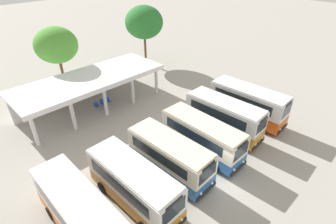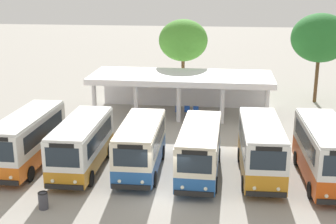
# 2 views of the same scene
# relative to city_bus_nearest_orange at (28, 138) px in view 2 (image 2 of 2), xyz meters

# --- Properties ---
(ground_plane) EXTENTS (180.00, 180.00, 0.00)m
(ground_plane) POSITION_rel_city_bus_nearest_orange_xyz_m (8.91, -3.14, -1.78)
(ground_plane) COLOR #A39E93
(city_bus_nearest_orange) EXTENTS (2.30, 7.53, 3.22)m
(city_bus_nearest_orange) POSITION_rel_city_bus_nearest_orange_xyz_m (0.00, 0.00, 0.00)
(city_bus_nearest_orange) COLOR black
(city_bus_nearest_orange) RESTS_ON ground
(city_bus_second_in_row) EXTENTS (2.41, 7.12, 3.07)m
(city_bus_second_in_row) POSITION_rel_city_bus_nearest_orange_xyz_m (3.49, -0.37, -0.08)
(city_bus_second_in_row) COLOR black
(city_bus_second_in_row) RESTS_ON ground
(city_bus_middle_cream) EXTENTS (2.43, 6.79, 3.00)m
(city_bus_middle_cream) POSITION_rel_city_bus_nearest_orange_xyz_m (6.99, -0.13, -0.11)
(city_bus_middle_cream) COLOR black
(city_bus_middle_cream) RESTS_ON ground
(city_bus_fourth_amber) EXTENTS (2.40, 7.18, 2.98)m
(city_bus_fourth_amber) POSITION_rel_city_bus_nearest_orange_xyz_m (10.48, -0.32, -0.12)
(city_bus_fourth_amber) COLOR black
(city_bus_fourth_amber) RESTS_ON ground
(city_bus_fifth_blue) EXTENTS (2.43, 7.11, 3.22)m
(city_bus_fifth_blue) POSITION_rel_city_bus_nearest_orange_xyz_m (13.98, 0.02, -0.00)
(city_bus_fifth_blue) COLOR black
(city_bus_fifth_blue) RESTS_ON ground
(city_bus_far_end_green) EXTENTS (2.51, 7.45, 3.31)m
(city_bus_far_end_green) POSITION_rel_city_bus_nearest_orange_xyz_m (17.47, -0.28, 0.05)
(city_bus_far_end_green) COLOR black
(city_bus_far_end_green) RESTS_ON ground
(terminal_canopy) EXTENTS (15.08, 5.73, 3.40)m
(terminal_canopy) POSITION_rel_city_bus_nearest_orange_xyz_m (8.23, 12.97, 0.85)
(terminal_canopy) COLOR silver
(terminal_canopy) RESTS_ON ground
(waiting_chair_end_by_column) EXTENTS (0.46, 0.46, 0.86)m
(waiting_chair_end_by_column) POSITION_rel_city_bus_nearest_orange_xyz_m (8.04, 11.61, -1.26)
(waiting_chair_end_by_column) COLOR slate
(waiting_chair_end_by_column) RESTS_ON ground
(waiting_chair_second_from_end) EXTENTS (0.46, 0.46, 0.86)m
(waiting_chair_second_from_end) POSITION_rel_city_bus_nearest_orange_xyz_m (8.78, 11.71, -1.26)
(waiting_chair_second_from_end) COLOR slate
(waiting_chair_second_from_end) RESTS_ON ground
(waiting_chair_middle_seat) EXTENTS (0.46, 0.46, 0.86)m
(waiting_chair_middle_seat) POSITION_rel_city_bus_nearest_orange_xyz_m (9.52, 11.68, -1.26)
(waiting_chair_middle_seat) COLOR slate
(waiting_chair_middle_seat) RESTS_ON ground
(roadside_tree_behind_canopy) EXTENTS (4.58, 4.58, 7.47)m
(roadside_tree_behind_canopy) POSITION_rel_city_bus_nearest_orange_xyz_m (7.86, 17.99, 3.72)
(roadside_tree_behind_canopy) COLOR brown
(roadside_tree_behind_canopy) RESTS_ON ground
(roadside_tree_east_of_canopy) EXTENTS (5.17, 5.17, 8.15)m
(roadside_tree_east_of_canopy) POSITION_rel_city_bus_nearest_orange_xyz_m (20.23, 17.81, 4.16)
(roadside_tree_east_of_canopy) COLOR brown
(roadside_tree_east_of_canopy) RESTS_ON ground
(litter_bin_apron) EXTENTS (0.49, 0.49, 0.90)m
(litter_bin_apron) POSITION_rel_city_bus_nearest_orange_xyz_m (2.97, -5.36, -1.32)
(litter_bin_apron) COLOR #3F3F47
(litter_bin_apron) RESTS_ON ground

